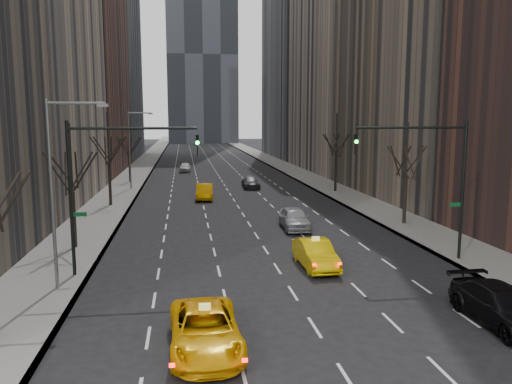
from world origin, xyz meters
name	(u,v)px	position (x,y,z in m)	size (l,w,h in m)	color
ground	(347,379)	(0.00, 0.00, 0.00)	(400.00, 400.00, 0.00)	black
sidewalk_left	(140,169)	(-12.25, 70.00, 0.07)	(4.50, 320.00, 0.15)	slate
sidewalk_right	(285,167)	(12.25, 70.00, 0.07)	(4.50, 320.00, 0.15)	slate
bld_left_far	(69,26)	(-21.50, 66.00, 22.00)	(14.00, 28.00, 44.00)	brown
bld_left_deep	(100,13)	(-21.50, 96.00, 30.00)	(14.00, 30.00, 60.00)	#5E5E62
bld_right_far	(352,11)	(21.50, 64.00, 25.00)	(14.00, 28.00, 50.00)	#BDA890
bld_right_deep	(305,22)	(21.50, 95.00, 29.00)	(14.00, 30.00, 58.00)	#5E5E62
tree_lw_b	(72,191)	(-12.00, 18.00, 3.72)	(3.36, 3.50, 7.82)	black
tree_lw_c	(109,164)	(-12.00, 34.00, 4.04)	(3.36, 3.50, 8.74)	black
tree_lw_d	(129,156)	(-12.00, 52.00, 3.56)	(3.36, 3.50, 7.36)	black
tree_rw_b	(406,178)	(12.00, 22.00, 3.72)	(3.36, 3.50, 7.82)	black
tree_rw_c	(336,157)	(12.00, 40.00, 4.04)	(3.36, 3.50, 8.74)	black
traffic_mast_left	(104,173)	(-9.11, 12.00, 5.49)	(6.69, 0.39, 8.00)	black
traffic_mast_right	(436,168)	(9.11, 12.00, 5.49)	(6.69, 0.39, 8.00)	black
streetlight_near	(59,175)	(-10.84, 10.00, 5.62)	(2.83, 0.22, 9.00)	slate
streetlight_far	(133,142)	(-10.84, 45.00, 5.62)	(2.83, 0.22, 9.00)	slate
taxi_suv	(205,330)	(-4.39, 2.71, 0.75)	(2.48, 5.39, 1.50)	#FFB505
taxi_sedan	(316,254)	(2.15, 11.94, 0.77)	(1.62, 4.65, 1.53)	yellow
silver_sedan_ahead	(294,218)	(3.15, 21.78, 0.82)	(1.94, 4.83, 1.65)	#A1A4A9
parked_suv_black	(502,306)	(7.50, 3.17, 0.78)	(2.18, 5.37, 1.56)	black
far_taxi	(205,192)	(-2.94, 37.00, 0.79)	(1.67, 4.79, 1.58)	#F49F05
far_suv_grey	(251,182)	(2.91, 44.78, 0.69)	(1.94, 4.76, 1.38)	#323237
far_car_white	(185,167)	(-4.84, 64.81, 0.74)	(1.74, 4.32, 1.47)	silver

